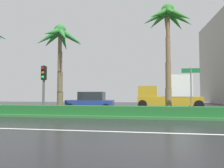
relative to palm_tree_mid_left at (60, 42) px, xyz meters
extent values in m
cube|color=black|center=(8.12, 0.75, -5.58)|extent=(90.00, 42.00, 0.10)
cube|color=white|center=(8.12, -6.25, -5.53)|extent=(81.00, 0.14, 0.01)
cube|color=#2D6B33|center=(8.12, -0.25, -5.46)|extent=(85.50, 4.00, 0.15)
cube|color=#1E6028|center=(8.12, -1.65, -5.08)|extent=(76.50, 0.70, 0.60)
cylinder|color=brown|center=(-0.04, 0.18, -4.61)|extent=(0.46, 0.46, 1.55)
cylinder|color=brown|center=(-0.03, 0.11, -3.05)|extent=(0.40, 0.40, 1.55)
cylinder|color=brown|center=(-0.02, 0.04, -1.50)|extent=(0.35, 0.35, 1.55)
cylinder|color=brown|center=(-0.01, -0.03, 0.05)|extent=(0.29, 0.29, 1.55)
sphere|color=#27702E|center=(-0.01, -0.03, 0.93)|extent=(0.90, 0.90, 0.90)
cone|color=#27702E|center=(0.85, 0.01, 0.37)|extent=(2.06, 0.66, 1.60)
cone|color=#27702E|center=(0.59, 0.71, 0.52)|extent=(1.77, 2.00, 1.33)
cone|color=#27702E|center=(-0.08, 0.82, 0.35)|extent=(0.71, 2.06, 1.63)
cone|color=#27702E|center=(-0.83, 0.34, 0.41)|extent=(2.12, 1.35, 1.53)
cone|color=#27702E|center=(-0.82, -0.32, 0.35)|extent=(2.10, 1.22, 1.62)
cone|color=#27702E|center=(-0.18, -0.96, 0.51)|extent=(0.93, 2.18, 1.35)
cone|color=#27702E|center=(0.51, -0.72, 0.37)|extent=(1.68, 1.96, 1.59)
cylinder|color=brown|center=(8.04, -0.32, -4.50)|extent=(0.42, 0.42, 1.78)
cylinder|color=brown|center=(8.05, -0.36, -2.72)|extent=(0.37, 0.37, 1.78)
cylinder|color=brown|center=(8.06, -0.40, -0.94)|extent=(0.32, 0.32, 1.78)
cylinder|color=brown|center=(8.06, -0.43, 0.83)|extent=(0.27, 0.27, 1.78)
sphere|color=#2C7127|center=(8.06, -0.43, 1.82)|extent=(0.90, 0.90, 0.90)
cone|color=#2C7127|center=(8.88, -0.35, 1.29)|extent=(1.99, 0.75, 1.53)
cone|color=#2C7127|center=(8.65, 0.15, 1.30)|extent=(1.78, 1.77, 1.52)
cone|color=#2C7127|center=(8.10, 0.46, 1.43)|extent=(0.64, 2.03, 1.30)
cone|color=#2C7127|center=(7.50, 0.27, 1.44)|extent=(1.71, 1.92, 1.27)
cone|color=#2C7127|center=(7.22, -0.53, 1.34)|extent=(2.03, 0.77, 1.44)
cone|color=#2C7127|center=(7.43, -1.04, 1.39)|extent=(1.83, 1.79, 1.37)
cone|color=#2C7127|center=(8.09, -1.31, 1.40)|extent=(0.63, 2.02, 1.35)
cone|color=#2C7127|center=(8.71, -0.93, 1.28)|extent=(1.88, 1.62, 1.54)
cylinder|color=#4C4C47|center=(-0.55, -1.45, -3.69)|extent=(0.16, 0.16, 3.39)
cube|color=black|center=(-0.55, -1.45, -2.55)|extent=(0.28, 0.32, 0.96)
sphere|color=maroon|center=(-0.55, -1.62, -2.25)|extent=(0.20, 0.20, 0.20)
sphere|color=#7F600F|center=(-0.55, -1.62, -2.55)|extent=(0.20, 0.20, 0.20)
sphere|color=#1EEA3F|center=(-0.55, -1.62, -2.85)|extent=(0.20, 0.20, 0.20)
cylinder|color=slate|center=(9.23, -1.62, -3.88)|extent=(0.08, 0.08, 3.00)
cube|color=#146B2D|center=(9.23, -1.62, -2.56)|extent=(1.10, 0.03, 0.28)
cube|color=navy|center=(1.49, 3.51, -4.93)|extent=(4.30, 1.76, 0.72)
cube|color=#1E2328|center=(1.64, 3.51, -4.19)|extent=(2.30, 1.58, 0.76)
cylinder|color=black|center=(-0.16, 2.61, -5.19)|extent=(0.68, 0.22, 0.68)
cylinder|color=black|center=(-0.16, 4.41, -5.19)|extent=(0.68, 0.22, 0.68)
cylinder|color=black|center=(3.14, 2.61, -5.19)|extent=(0.68, 0.22, 0.68)
cylinder|color=black|center=(3.14, 4.41, -5.19)|extent=(0.68, 0.22, 0.68)
cube|color=#B28C1E|center=(9.01, 6.91, -4.72)|extent=(6.40, 2.30, 0.90)
cube|color=#B28C1E|center=(6.81, 6.91, -3.72)|extent=(1.90, 2.21, 1.10)
cube|color=silver|center=(10.06, 6.91, -3.17)|extent=(2.30, 2.35, 2.20)
cylinder|color=black|center=(6.31, 5.74, -5.07)|extent=(0.92, 0.30, 0.92)
cylinder|color=black|center=(6.31, 8.08, -5.07)|extent=(0.92, 0.30, 0.92)
cylinder|color=black|center=(11.71, 5.74, -5.07)|extent=(0.92, 0.30, 0.92)
cylinder|color=black|center=(11.71, 8.08, -5.07)|extent=(0.92, 0.30, 0.92)
camera|label=1|loc=(6.17, -14.12, -4.01)|focal=31.13mm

